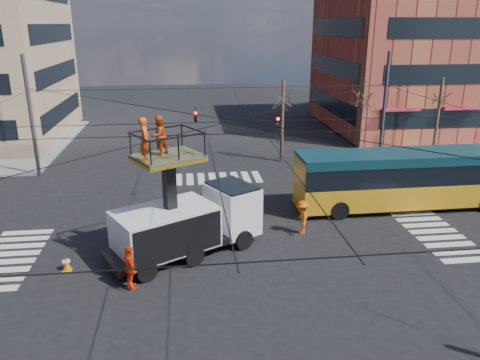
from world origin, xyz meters
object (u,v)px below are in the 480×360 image
utility_truck (187,210)px  worker_ground (130,268)px  traffic_cone (66,264)px  flagger (302,218)px  city_bus (412,178)px

utility_truck → worker_ground: 3.79m
traffic_cone → worker_ground: bearing=-32.0°
worker_ground → flagger: size_ratio=1.08×
city_bus → flagger: city_bus is taller
utility_truck → flagger: size_ratio=4.26×
utility_truck → traffic_cone: bearing=162.8°
utility_truck → traffic_cone: utility_truck is taller
utility_truck → flagger: 5.84m
utility_truck → worker_ground: size_ratio=3.94×
utility_truck → worker_ground: (-2.25, -2.83, -1.16)m
flagger → worker_ground: bearing=-60.2°
traffic_cone → worker_ground: worker_ground is taller
city_bus → worker_ground: (-14.66, -6.87, -0.81)m
utility_truck → city_bus: size_ratio=0.56×
city_bus → traffic_cone: 18.28m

